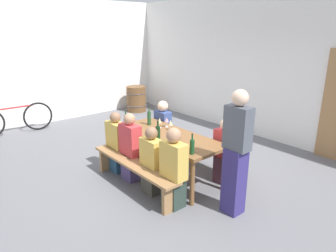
{
  "coord_description": "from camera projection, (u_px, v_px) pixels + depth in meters",
  "views": [
    {
      "loc": [
        3.65,
        -3.1,
        2.43
      ],
      "look_at": [
        0.0,
        0.0,
        0.9
      ],
      "focal_mm": 32.55,
      "sensor_mm": 36.0,
      "label": 1
    }
  ],
  "objects": [
    {
      "name": "tasting_table",
      "position": [
        168.0,
        139.0,
        5.1
      ],
      "size": [
        2.03,
        0.81,
        0.75
      ],
      "color": "brown",
      "rests_on": "ground"
    },
    {
      "name": "wine_bottle_1",
      "position": [
        126.0,
        121.0,
        5.42
      ],
      "size": [
        0.07,
        0.07,
        0.32
      ],
      "color": "#194723",
      "rests_on": "tasting_table"
    },
    {
      "name": "bench_near",
      "position": [
        134.0,
        168.0,
        4.76
      ],
      "size": [
        1.93,
        0.3,
        0.45
      ],
      "color": "#9E7247",
      "rests_on": "ground"
    },
    {
      "name": "seated_guest_near_2",
      "position": [
        152.0,
        162.0,
        4.61
      ],
      "size": [
        0.37,
        0.24,
        1.07
      ],
      "rotation": [
        0.0,
        0.0,
        1.57
      ],
      "color": "#423E35",
      "rests_on": "ground"
    },
    {
      "name": "seated_guest_far_1",
      "position": [
        224.0,
        152.0,
        4.93
      ],
      "size": [
        0.34,
        0.24,
        1.09
      ],
      "rotation": [
        0.0,
        0.0,
        -1.57
      ],
      "color": "#583241",
      "rests_on": "ground"
    },
    {
      "name": "ground_plane",
      "position": [
        168.0,
        175.0,
        5.3
      ],
      "size": [
        24.0,
        24.0,
        0.0
      ],
      "primitive_type": "plane",
      "color": "slate"
    },
    {
      "name": "wine_barrel",
      "position": [
        136.0,
        99.0,
        9.33
      ],
      "size": [
        0.62,
        0.62,
        0.77
      ],
      "color": "brown",
      "rests_on": "ground"
    },
    {
      "name": "seated_guest_near_3",
      "position": [
        174.0,
        170.0,
        4.23
      ],
      "size": [
        0.39,
        0.24,
        1.18
      ],
      "rotation": [
        0.0,
        0.0,
        1.57
      ],
      "color": "#2B3A33",
      "rests_on": "ground"
    },
    {
      "name": "standing_host",
      "position": [
        236.0,
        155.0,
        4.0
      ],
      "size": [
        0.34,
        0.24,
        1.73
      ],
      "rotation": [
        0.0,
        0.0,
        3.14
      ],
      "color": "navy",
      "rests_on": "ground"
    },
    {
      "name": "side_wall",
      "position": [
        57.0,
        61.0,
        8.15
      ],
      "size": [
        0.2,
        6.49,
        3.2
      ],
      "primitive_type": "cube",
      "color": "white",
      "rests_on": "ground"
    },
    {
      "name": "wine_glass_2",
      "position": [
        167.0,
        120.0,
        5.43
      ],
      "size": [
        0.08,
        0.08,
        0.18
      ],
      "color": "silver",
      "rests_on": "tasting_table"
    },
    {
      "name": "seated_guest_near_1",
      "position": [
        131.0,
        149.0,
        5.01
      ],
      "size": [
        0.39,
        0.24,
        1.15
      ],
      "rotation": [
        0.0,
        0.0,
        1.57
      ],
      "color": "#4C3E6F",
      "rests_on": "ground"
    },
    {
      "name": "wine_glass_1",
      "position": [
        171.0,
        123.0,
        5.26
      ],
      "size": [
        0.07,
        0.07,
        0.18
      ],
      "color": "silver",
      "rests_on": "tasting_table"
    },
    {
      "name": "wine_bottle_3",
      "position": [
        158.0,
        134.0,
        4.71
      ],
      "size": [
        0.07,
        0.07,
        0.34
      ],
      "color": "#143319",
      "rests_on": "tasting_table"
    },
    {
      "name": "wine_bottle_0",
      "position": [
        192.0,
        146.0,
        4.26
      ],
      "size": [
        0.07,
        0.07,
        0.3
      ],
      "color": "#194723",
      "rests_on": "tasting_table"
    },
    {
      "name": "wine_glass_0",
      "position": [
        160.0,
        121.0,
        5.37
      ],
      "size": [
        0.07,
        0.07,
        0.19
      ],
      "color": "silver",
      "rests_on": "tasting_table"
    },
    {
      "name": "seated_guest_near_0",
      "position": [
        117.0,
        144.0,
        5.35
      ],
      "size": [
        0.42,
        0.24,
        1.08
      ],
      "rotation": [
        0.0,
        0.0,
        1.57
      ],
      "color": "navy",
      "rests_on": "ground"
    },
    {
      "name": "parked_bicycle_0",
      "position": [
        13.0,
        119.0,
        7.25
      ],
      "size": [
        0.2,
        1.8,
        0.9
      ],
      "rotation": [
        0.0,
        0.0,
        1.54
      ],
      "color": "black",
      "rests_on": "ground"
    },
    {
      "name": "back_wall",
      "position": [
        273.0,
        68.0,
        6.69
      ],
      "size": [
        14.0,
        0.2,
        3.2
      ],
      "primitive_type": "cube",
      "color": "white",
      "rests_on": "ground"
    },
    {
      "name": "seated_guest_far_0",
      "position": [
        163.0,
        128.0,
        6.07
      ],
      "size": [
        0.33,
        0.24,
        1.1
      ],
      "rotation": [
        0.0,
        0.0,
        -1.57
      ],
      "color": "#363E34",
      "rests_on": "ground"
    },
    {
      "name": "wine_bottle_2",
      "position": [
        149.0,
        118.0,
        5.55
      ],
      "size": [
        0.07,
        0.07,
        0.34
      ],
      "color": "#234C2D",
      "rests_on": "tasting_table"
    },
    {
      "name": "bench_far",
      "position": [
        197.0,
        147.0,
        5.63
      ],
      "size": [
        1.93,
        0.3,
        0.45
      ],
      "color": "#9E7247",
      "rests_on": "ground"
    }
  ]
}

